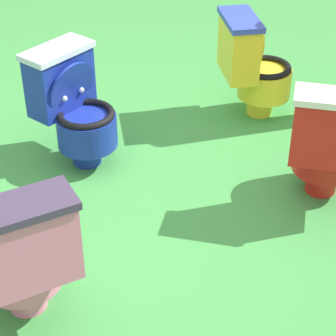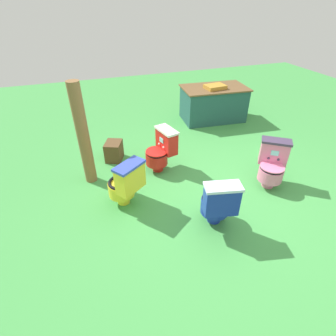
{
  "view_description": "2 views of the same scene",
  "coord_description": "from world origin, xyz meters",
  "views": [
    {
      "loc": [
        2.46,
        1.43,
        2.24
      ],
      "look_at": [
        -0.06,
        0.19,
        0.32
      ],
      "focal_mm": 68.06,
      "sensor_mm": 36.0,
      "label": 1
    },
    {
      "loc": [
        -1.73,
        -2.74,
        2.58
      ],
      "look_at": [
        -0.7,
        0.26,
        0.44
      ],
      "focal_mm": 28.21,
      "sensor_mm": 36.0,
      "label": 2
    }
  ],
  "objects": [
    {
      "name": "toilet_yellow",
      "position": [
        -1.35,
        0.2,
        0.37
      ],
      "size": [
        0.61,
        0.63,
        0.73
      ],
      "rotation": [
        0.0,
        0.0,
        0.62
      ],
      "color": "yellow",
      "rests_on": "ground"
    },
    {
      "name": "toilet_blue",
      "position": [
        -0.33,
        -0.58,
        0.37
      ],
      "size": [
        0.5,
        0.57,
        0.73
      ],
      "rotation": [
        0.0,
        0.0,
        6.06
      ],
      "color": "#192D9E",
      "rests_on": "ground"
    },
    {
      "name": "ground",
      "position": [
        0.0,
        0.0,
        0.0
      ],
      "size": [
        14.0,
        14.0,
        0.0
      ],
      "primitive_type": "plane",
      "color": "#429947"
    },
    {
      "name": "toilet_pink",
      "position": [
        0.89,
        -0.05,
        0.37
      ],
      "size": [
        0.61,
        0.63,
        0.73
      ],
      "rotation": [
        0.0,
        0.0,
        2.52
      ],
      "color": "pink",
      "rests_on": "ground"
    },
    {
      "name": "toilet_red",
      "position": [
        -0.6,
        0.91,
        0.37
      ],
      "size": [
        0.57,
        0.51,
        0.73
      ],
      "rotation": [
        0.0,
        0.0,
        1.81
      ],
      "color": "red",
      "rests_on": "ground"
    }
  ]
}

